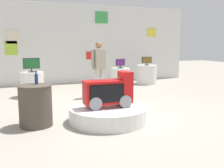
{
  "coord_description": "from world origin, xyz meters",
  "views": [
    {
      "loc": [
        -1.98,
        -5.47,
        1.59
      ],
      "look_at": [
        0.06,
        -0.04,
        0.69
      ],
      "focal_mm": 41.83,
      "sensor_mm": 36.0,
      "label": 1
    }
  ],
  "objects": [
    {
      "name": "side_table_round",
      "position": [
        -1.64,
        -0.36,
        0.41
      ],
      "size": [
        0.65,
        0.65,
        0.8
      ],
      "color": "#4C4238",
      "rests_on": "ground"
    },
    {
      "name": "display_pedestal_right_rear",
      "position": [
        1.48,
        2.93,
        0.37
      ],
      "size": [
        0.65,
        0.65,
        0.74
      ],
      "primitive_type": "cylinder",
      "color": "silver",
      "rests_on": "ground"
    },
    {
      "name": "shopper_browsing_near_truck",
      "position": [
        0.37,
        1.92,
        0.96
      ],
      "size": [
        0.52,
        0.33,
        1.64
      ],
      "color": "#B2ADA3",
      "rests_on": "ground"
    },
    {
      "name": "tv_on_center_rear",
      "position": [
        2.92,
        3.7,
        0.92
      ],
      "size": [
        0.4,
        0.18,
        0.33
      ],
      "color": "black",
      "rests_on": "display_pedestal_center_rear"
    },
    {
      "name": "display_pedestal_center_rear",
      "position": [
        2.92,
        3.7,
        0.37
      ],
      "size": [
        0.79,
        0.79,
        0.74
      ],
      "primitive_type": "cylinder",
      "color": "silver",
      "rests_on": "ground"
    },
    {
      "name": "bottle_on_side_table",
      "position": [
        -1.6,
        -0.24,
        0.91
      ],
      "size": [
        0.07,
        0.07,
        0.26
      ],
      "color": "navy",
      "rests_on": "side_table_round"
    },
    {
      "name": "tv_on_left_rear",
      "position": [
        -1.51,
        2.64,
        0.97
      ],
      "size": [
        0.48,
        0.21,
        0.42
      ],
      "color": "black",
      "rests_on": "display_pedestal_left_rear"
    },
    {
      "name": "novelty_firetruck_tv",
      "position": [
        -0.22,
        -0.59,
        0.6
      ],
      "size": [
        0.98,
        0.42,
        0.72
      ],
      "color": "gray",
      "rests_on": "main_display_pedestal"
    },
    {
      "name": "back_wall_display",
      "position": [
        -0.01,
        4.87,
        1.57
      ],
      "size": [
        10.44,
        0.13,
        3.13
      ],
      "color": "silver",
      "rests_on": "ground"
    },
    {
      "name": "tv_on_right_rear",
      "position": [
        1.48,
        2.93,
        0.91
      ],
      "size": [
        0.37,
        0.2,
        0.32
      ],
      "color": "black",
      "rests_on": "display_pedestal_right_rear"
    },
    {
      "name": "main_display_pedestal",
      "position": [
        -0.24,
        -0.58,
        0.15
      ],
      "size": [
        1.59,
        1.59,
        0.31
      ],
      "primitive_type": "cylinder",
      "color": "silver",
      "rests_on": "ground"
    },
    {
      "name": "display_pedestal_left_rear",
      "position": [
        -1.51,
        2.65,
        0.37
      ],
      "size": [
        0.68,
        0.68,
        0.74
      ],
      "primitive_type": "cylinder",
      "color": "silver",
      "rests_on": "ground"
    },
    {
      "name": "ground_plane",
      "position": [
        0.0,
        0.0,
        0.0
      ],
      "size": [
        30.0,
        30.0,
        0.0
      ],
      "primitive_type": "plane",
      "color": "#A8A091"
    }
  ]
}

